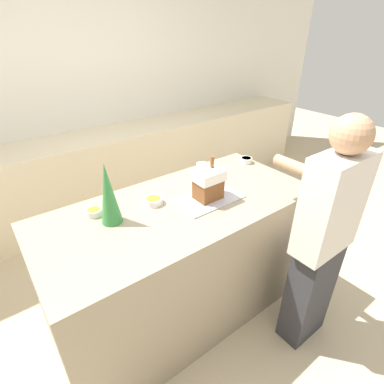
{
  "coord_description": "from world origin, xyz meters",
  "views": [
    {
      "loc": [
        -0.9,
        -1.32,
        1.9
      ],
      "look_at": [
        0.09,
        0.0,
        0.98
      ],
      "focal_mm": 28.0,
      "sensor_mm": 36.0,
      "label": 1
    }
  ],
  "objects": [
    {
      "name": "person",
      "position": [
        0.54,
        -0.67,
        0.8
      ],
      "size": [
        0.41,
        0.51,
        1.54
      ],
      "color": "#333338",
      "rests_on": "ground_plane"
    },
    {
      "name": "candy_bowl_beside_tree",
      "position": [
        -0.13,
        0.11,
        0.94
      ],
      "size": [
        0.11,
        0.11,
        0.04
      ],
      "color": "white",
      "rests_on": "kitchen_island"
    },
    {
      "name": "baking_tray",
      "position": [
        0.18,
        -0.05,
        0.92
      ],
      "size": [
        0.43,
        0.27,
        0.01
      ],
      "color": "#B2B2BC",
      "rests_on": "kitchen_island"
    },
    {
      "name": "back_cabinet_block",
      "position": [
        0.0,
        1.7,
        0.44
      ],
      "size": [
        6.0,
        0.6,
        0.88
      ],
      "color": "beige",
      "rests_on": "ground_plane"
    },
    {
      "name": "kitchen_island",
      "position": [
        0.0,
        0.0,
        0.46
      ],
      "size": [
        1.77,
        0.82,
        0.92
      ],
      "color": "gray",
      "rests_on": "ground_plane"
    },
    {
      "name": "decorative_tree",
      "position": [
        -0.41,
        0.09,
        1.1
      ],
      "size": [
        0.12,
        0.12,
        0.36
      ],
      "color": "#33843D",
      "rests_on": "kitchen_island"
    },
    {
      "name": "candy_bowl_near_tray_right",
      "position": [
        -0.47,
        0.21,
        0.94
      ],
      "size": [
        0.09,
        0.09,
        0.04
      ],
      "color": "white",
      "rests_on": "kitchen_island"
    },
    {
      "name": "ground_plane",
      "position": [
        0.0,
        0.0,
        0.0
      ],
      "size": [
        12.0,
        12.0,
        0.0
      ],
      "primitive_type": "plane",
      "color": "#C6B28E"
    },
    {
      "name": "wall_back",
      "position": [
        0.0,
        2.02,
        1.3
      ],
      "size": [
        8.0,
        0.05,
        2.6
      ],
      "color": "white",
      "rests_on": "ground_plane"
    },
    {
      "name": "candy_bowl_far_right",
      "position": [
        0.8,
        0.21,
        0.94
      ],
      "size": [
        0.09,
        0.09,
        0.04
      ],
      "color": "white",
      "rests_on": "kitchen_island"
    },
    {
      "name": "gingerbread_house",
      "position": [
        0.18,
        -0.05,
        1.03
      ],
      "size": [
        0.18,
        0.14,
        0.27
      ],
      "color": "brown",
      "rests_on": "baking_tray"
    },
    {
      "name": "candy_bowl_behind_tray",
      "position": [
        0.43,
        0.32,
        0.94
      ],
      "size": [
        0.09,
        0.09,
        0.05
      ],
      "color": "white",
      "rests_on": "kitchen_island"
    }
  ]
}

